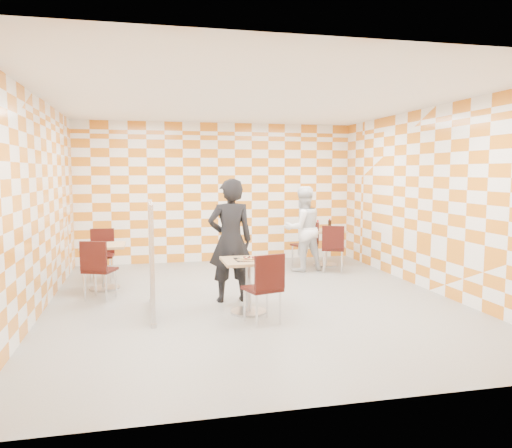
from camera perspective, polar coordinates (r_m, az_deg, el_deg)
The scene contains 15 objects.
room_shell at distance 7.98m, azimuth -1.25°, elevation 2.74°, with size 7.00×7.00×7.00m.
main_table at distance 6.92m, azimuth -0.87°, elevation -6.05°, with size 0.70×0.70×0.75m.
second_table at distance 10.51m, azimuth 7.96°, elevation -1.96°, with size 0.70×0.70×0.75m.
empty_table at distance 8.69m, azimuth -17.02°, elevation -3.83°, with size 0.70×0.70×0.75m.
chair_main_front at distance 6.38m, azimuth 1.12°, elevation -6.76°, with size 0.52×0.53×0.92m.
chair_second_front at distance 9.77m, azimuth 8.82°, elevation -2.36°, with size 0.56×0.57×0.92m.
chair_second_side at distance 10.36m, azimuth 5.93°, elevation -1.85°, with size 0.54×0.53×0.92m.
chair_empty_near at distance 7.93m, azimuth -17.71°, elevation -4.52°, with size 0.55×0.56×0.92m.
chair_empty_far at distance 9.44m, azimuth -17.20°, elevation -2.86°, with size 0.44×0.45×0.92m.
partition at distance 6.98m, azimuth -11.85°, elevation -3.73°, with size 0.08×1.38×1.55m.
man_dark at distance 7.48m, azimuth -2.94°, elevation -1.90°, with size 0.68×0.44×1.85m, color black.
man_white at distance 9.86m, azimuth 5.36°, elevation -0.55°, with size 0.81×0.63×1.67m, color white.
pizza_on_foil at distance 6.86m, azimuth -0.85°, elevation -3.96°, with size 0.40×0.40×0.04m.
sport_bottle at distance 10.47m, azimuth 7.07°, elevation -0.16°, with size 0.06×0.06×0.20m.
soda_bottle at distance 10.49m, azimuth 8.41°, elevation -0.09°, with size 0.07×0.07×0.23m.
Camera 1 is at (-1.59, -7.26, 1.95)m, focal length 35.00 mm.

